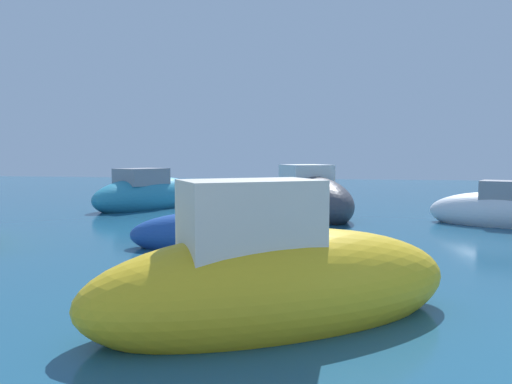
# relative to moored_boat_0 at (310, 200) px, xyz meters

# --- Properties ---
(moored_boat_0) EXTENTS (4.21, 5.51, 2.22)m
(moored_boat_0) POSITION_rel_moored_boat_0_xyz_m (0.00, 0.00, 0.00)
(moored_boat_0) COLOR #3F3F47
(moored_boat_0) RESTS_ON ground
(moored_boat_1) EXTENTS (3.93, 2.18, 1.06)m
(moored_boat_1) POSITION_rel_moored_boat_0_xyz_m (-1.81, -6.07, -0.29)
(moored_boat_1) COLOR #1E479E
(moored_boat_1) RESTS_ON ground
(moored_boat_3) EXTENTS (5.09, 4.09, 2.16)m
(moored_boat_3) POSITION_rel_moored_boat_0_xyz_m (0.42, -10.84, -0.07)
(moored_boat_3) COLOR gold
(moored_boat_3) RESTS_ON ground
(moored_boat_7) EXTENTS (4.40, 2.99, 1.66)m
(moored_boat_7) POSITION_rel_moored_boat_0_xyz_m (5.89, -1.22, -0.14)
(moored_boat_7) COLOR white
(moored_boat_7) RESTS_ON ground
(moored_boat_8) EXTENTS (3.99, 5.69, 1.99)m
(moored_boat_8) POSITION_rel_moored_boat_0_xyz_m (-6.64, 1.51, -0.06)
(moored_boat_8) COLOR teal
(moored_boat_8) RESTS_ON ground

